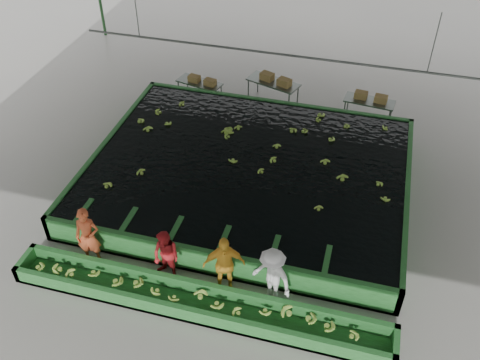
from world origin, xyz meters
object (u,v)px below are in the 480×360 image
(worker_d, at_px, (272,276))
(packing_table_left, at_px, (200,91))
(worker_a, at_px, (88,236))
(box_stack_left, at_px, (202,83))
(packing_table_right, at_px, (368,110))
(worker_b, at_px, (166,256))
(box_stack_mid, at_px, (275,83))
(packing_table_mid, at_px, (273,92))
(worker_c, at_px, (224,265))
(box_stack_right, at_px, (370,100))
(sorting_trough, at_px, (197,302))
(flotation_tank, at_px, (248,174))

(worker_d, bearing_deg, packing_table_left, 143.33)
(worker_a, height_order, box_stack_left, worker_a)
(packing_table_right, bearing_deg, packing_table_left, -177.11)
(worker_d, relative_size, packing_table_right, 0.96)
(worker_b, bearing_deg, box_stack_mid, 103.26)
(packing_table_mid, bearing_deg, worker_c, -84.87)
(worker_a, relative_size, box_stack_right, 1.52)
(worker_a, xyz_separation_m, packing_table_left, (0.13, 8.92, -0.51))
(packing_table_left, bearing_deg, box_stack_mid, 10.47)
(worker_a, xyz_separation_m, box_stack_right, (6.76, 9.30, -0.07))
(sorting_trough, xyz_separation_m, box_stack_mid, (-0.27, 10.27, 0.69))
(worker_d, height_order, box_stack_mid, worker_d)
(sorting_trough, height_order, packing_table_left, packing_table_left)
(box_stack_mid, bearing_deg, worker_b, -95.00)
(flotation_tank, bearing_deg, packing_table_right, 55.67)
(worker_b, xyz_separation_m, box_stack_right, (4.51, 9.30, 0.04))
(packing_table_left, height_order, box_stack_right, box_stack_right)
(packing_table_left, bearing_deg, worker_b, -76.63)
(sorting_trough, distance_m, worker_b, 1.47)
(worker_c, height_order, box_stack_mid, worker_c)
(worker_c, distance_m, packing_table_right, 9.72)
(worker_a, xyz_separation_m, worker_b, (2.25, 0.00, -0.11))
(flotation_tank, bearing_deg, sorting_trough, -90.00)
(worker_b, relative_size, packing_table_mid, 0.78)
(sorting_trough, distance_m, box_stack_mid, 10.30)
(flotation_tank, xyz_separation_m, sorting_trough, (0.00, -5.10, -0.20))
(box_stack_right, bearing_deg, packing_table_left, -176.71)
(packing_table_left, bearing_deg, worker_a, -90.84)
(worker_c, bearing_deg, packing_table_mid, 73.78)
(flotation_tank, relative_size, worker_b, 6.22)
(box_stack_mid, relative_size, box_stack_right, 1.08)
(flotation_tank, distance_m, packing_table_left, 5.64)
(worker_b, relative_size, box_stack_mid, 1.23)
(worker_d, relative_size, box_stack_right, 1.46)
(worker_d, xyz_separation_m, box_stack_left, (-4.82, 8.85, -0.06))
(worker_c, xyz_separation_m, packing_table_mid, (-0.85, 9.52, -0.46))
(packing_table_right, xyz_separation_m, box_stack_right, (0.02, 0.05, 0.42))
(sorting_trough, height_order, box_stack_left, box_stack_left)
(worker_a, relative_size, worker_c, 0.98)
(box_stack_mid, bearing_deg, packing_table_mid, 150.14)
(sorting_trough, bearing_deg, worker_d, 24.64)
(sorting_trough, distance_m, packing_table_right, 10.61)
(packing_table_right, distance_m, box_stack_right, 0.43)
(box_stack_right, bearing_deg, packing_table_right, -113.85)
(worker_c, relative_size, worker_d, 1.05)
(packing_table_left, relative_size, box_stack_mid, 1.38)
(flotation_tank, height_order, packing_table_mid, packing_table_mid)
(box_stack_right, bearing_deg, worker_c, -107.44)
(worker_c, relative_size, box_stack_left, 1.63)
(sorting_trough, distance_m, worker_d, 2.02)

